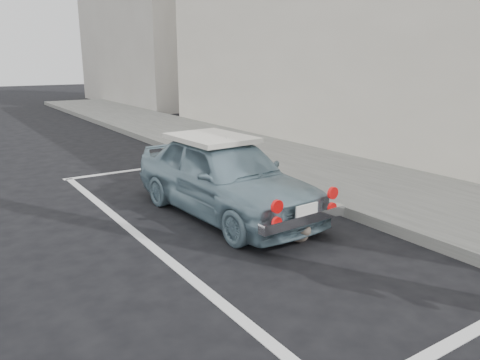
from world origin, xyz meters
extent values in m
plane|color=black|center=(0.00, 0.00, 0.00)|extent=(80.00, 80.00, 0.00)
cube|color=#61615C|center=(3.20, 2.00, 0.07)|extent=(2.80, 40.00, 0.15)
cube|color=black|center=(4.66, 4.00, 1.40)|extent=(0.10, 16.00, 2.40)
cube|color=#AFA89F|center=(6.35, 20.00, 4.00)|extent=(3.50, 10.00, 8.00)
cube|color=silver|center=(0.50, -0.50, 0.00)|extent=(3.00, 0.12, 0.01)
cube|color=silver|center=(0.50, 6.50, 0.00)|extent=(3.00, 0.12, 0.01)
cube|color=silver|center=(-0.90, 3.00, 0.00)|extent=(0.12, 7.00, 0.01)
imported|color=#7694A2|center=(0.47, 3.19, 0.56)|extent=(1.51, 3.38, 1.13)
cube|color=silver|center=(0.45, 3.52, 1.06)|extent=(1.00, 1.31, 0.07)
cube|color=silver|center=(0.56, 1.58, 0.38)|extent=(1.27, 0.19, 0.12)
cube|color=white|center=(0.56, 1.54, 0.48)|extent=(0.33, 0.04, 0.17)
cylinder|color=red|center=(0.12, 1.53, 0.62)|extent=(0.15, 0.05, 0.15)
cylinder|color=red|center=(1.00, 1.58, 0.62)|extent=(0.15, 0.05, 0.15)
cylinder|color=red|center=(0.12, 1.53, 0.44)|extent=(0.12, 0.05, 0.12)
cylinder|color=red|center=(1.00, 1.58, 0.44)|extent=(0.12, 0.05, 0.12)
ellipsoid|color=#736357|center=(0.66, 1.82, 0.12)|extent=(0.27, 0.40, 0.23)
sphere|color=#736357|center=(0.65, 1.65, 0.20)|extent=(0.15, 0.15, 0.15)
cone|color=#736357|center=(0.61, 1.66, 0.27)|extent=(0.05, 0.05, 0.06)
cone|color=#736357|center=(0.69, 1.65, 0.27)|extent=(0.05, 0.05, 0.06)
cylinder|color=#736357|center=(0.73, 2.01, 0.04)|extent=(0.11, 0.24, 0.03)
camera|label=1|loc=(-2.88, -2.28, 2.18)|focal=35.00mm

